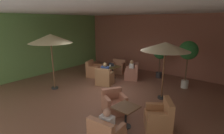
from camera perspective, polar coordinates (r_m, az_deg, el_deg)
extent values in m
cube|color=brown|center=(8.07, -2.02, -8.36)|extent=(9.82, 9.10, 0.02)
cube|color=#9C5947|center=(11.34, 12.87, 7.32)|extent=(9.82, 0.08, 3.52)
cube|color=#67944E|center=(11.29, -21.49, 6.64)|extent=(0.08, 9.10, 3.52)
cube|color=silver|center=(7.43, -2.28, 17.77)|extent=(9.82, 9.10, 0.06)
cylinder|color=black|center=(10.05, 0.10, -3.48)|extent=(0.37, 0.37, 0.02)
cylinder|color=black|center=(9.95, 0.10, -1.79)|extent=(0.07, 0.07, 0.64)
cube|color=brown|center=(9.86, 0.10, 0.10)|extent=(0.76, 0.76, 0.03)
cube|color=#B27048|center=(10.32, -5.63, -1.81)|extent=(1.00, 1.01, 0.45)
cube|color=#B27048|center=(10.31, -7.25, 0.77)|extent=(0.45, 0.78, 0.46)
cube|color=#B27048|center=(10.50, -4.82, 0.43)|extent=(0.61, 0.35, 0.23)
cube|color=#B27048|center=(9.93, -6.14, -0.45)|extent=(0.61, 0.35, 0.23)
cube|color=#AE794E|center=(9.03, -2.26, -4.21)|extent=(0.96, 0.97, 0.45)
cube|color=#AE794E|center=(8.63, -3.06, -2.03)|extent=(0.78, 0.39, 0.44)
cube|color=#AE794E|center=(9.09, -3.96, -2.03)|extent=(0.33, 0.62, 0.18)
cube|color=#AE794E|center=(8.87, -0.36, -2.44)|extent=(0.33, 0.62, 0.18)
cube|color=#A86854|center=(9.85, 6.25, -2.65)|extent=(0.98, 1.01, 0.45)
cube|color=#A86854|center=(9.71, 7.95, -0.18)|extent=(0.50, 0.76, 0.45)
cube|color=#A86854|center=(9.46, 5.93, -1.23)|extent=(0.56, 0.39, 0.22)
cube|color=#A86854|center=(10.06, 6.22, -0.28)|extent=(0.56, 0.39, 0.22)
cube|color=#AD7152|center=(10.97, 1.89, -0.85)|extent=(0.96, 0.92, 0.41)
cube|color=#AD7152|center=(11.12, 2.32, 1.55)|extent=(0.78, 0.40, 0.41)
cube|color=#AD7152|center=(10.76, 3.49, 0.61)|extent=(0.30, 0.56, 0.24)
cube|color=#AD7152|center=(10.94, 0.22, 0.87)|extent=(0.30, 0.56, 0.24)
cylinder|color=black|center=(5.75, 4.39, -18.53)|extent=(0.34, 0.34, 0.02)
cylinder|color=black|center=(5.58, 4.46, -15.87)|extent=(0.07, 0.07, 0.64)
cube|color=brown|center=(5.42, 4.53, -12.78)|extent=(0.73, 0.73, 0.03)
cube|color=#B46E56|center=(6.41, 0.79, -12.76)|extent=(1.04, 1.03, 0.40)
cube|color=#B46E56|center=(6.49, -0.16, -8.49)|extent=(0.53, 0.72, 0.39)
cube|color=#B46E56|center=(6.34, 3.54, -9.92)|extent=(0.58, 0.43, 0.23)
cube|color=#B46E56|center=(6.14, -1.75, -10.75)|extent=(0.58, 0.43, 0.23)
cube|color=#AE6A4A|center=(4.56, -3.83, -19.29)|extent=(0.78, 0.21, 0.42)
cube|color=#AE6A4A|center=(5.01, -4.44, -17.46)|extent=(0.16, 0.57, 0.19)
cube|color=#AE6A4A|center=(4.69, 2.12, -19.91)|extent=(0.16, 0.57, 0.19)
cube|color=#AE7249|center=(5.72, 14.45, -16.69)|extent=(1.06, 1.07, 0.45)
cube|color=#AE7249|center=(5.55, 17.78, -12.50)|extent=(0.57, 0.75, 0.48)
cube|color=#AE7249|center=(5.27, 14.82, -15.41)|extent=(0.57, 0.45, 0.22)
cube|color=#AE7249|center=(5.82, 13.74, -12.29)|extent=(0.57, 0.45, 0.22)
cylinder|color=#2D2D2D|center=(7.78, 15.66, -9.46)|extent=(0.32, 0.32, 0.08)
cylinder|color=brown|center=(7.40, 16.26, -1.55)|extent=(0.06, 0.06, 2.31)
cone|color=beige|center=(7.19, 16.85, 6.38)|extent=(1.90, 1.90, 0.34)
cylinder|color=#2D2D2D|center=(8.94, -17.97, -6.40)|extent=(0.32, 0.32, 0.08)
cylinder|color=brown|center=(8.59, -18.62, 1.28)|extent=(0.06, 0.06, 2.54)
cone|color=beige|center=(8.42, -19.25, 8.71)|extent=(1.94, 1.94, 0.40)
cylinder|color=silver|center=(9.27, 22.42, -5.11)|extent=(0.34, 0.34, 0.37)
cylinder|color=brown|center=(9.06, 22.87, -0.72)|extent=(0.06, 0.06, 1.10)
sphere|color=#2A7132|center=(8.88, 23.46, 4.97)|extent=(0.86, 0.86, 0.86)
cylinder|color=#363335|center=(10.39, 14.87, -2.51)|extent=(0.33, 0.33, 0.33)
cylinder|color=brown|center=(10.23, 15.08, 0.59)|extent=(0.06, 0.06, 0.83)
sphere|color=#25632C|center=(10.09, 15.36, 4.63)|extent=(0.74, 0.74, 0.74)
cube|color=silver|center=(9.73, 6.33, -0.14)|extent=(0.35, 0.41, 0.44)
sphere|color=#AD8057|center=(9.65, 6.38, 1.62)|extent=(0.19, 0.19, 0.19)
cube|color=silver|center=(4.75, -1.60, -17.73)|extent=(0.37, 0.25, 0.42)
sphere|color=#AE735D|center=(4.59, -1.63, -14.51)|extent=(0.21, 0.21, 0.21)
cube|color=#334E95|center=(8.89, -2.30, -1.35)|extent=(0.43, 0.32, 0.49)
sphere|color=#A58156|center=(8.80, -2.32, 0.76)|extent=(0.20, 0.20, 0.20)
cylinder|color=white|center=(9.82, -0.61, 0.47)|extent=(0.08, 0.08, 0.11)
cube|color=#9EA0A5|center=(9.97, 0.01, 0.39)|extent=(0.36, 0.29, 0.01)
cube|color=black|center=(9.85, -0.24, 0.81)|extent=(0.30, 0.09, 0.19)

